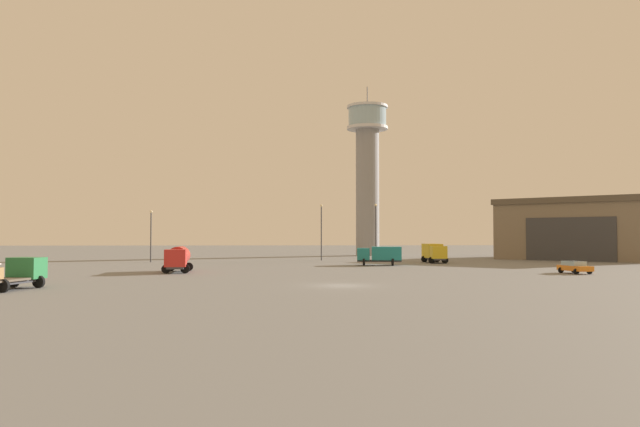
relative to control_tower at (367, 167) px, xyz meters
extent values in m
plane|color=slate|center=(-11.54, -75.03, -18.43)|extent=(400.00, 400.00, 0.00)
cylinder|color=gray|center=(0.00, 0.00, -5.34)|extent=(4.82, 4.82, 26.18)
cylinder|color=silver|center=(0.00, 0.00, 8.05)|extent=(8.51, 8.51, 0.60)
cylinder|color=#99B7C6|center=(0.00, 0.00, 10.29)|extent=(7.83, 7.83, 3.88)
cylinder|color=silver|center=(0.00, 0.00, 12.48)|extent=(8.51, 8.51, 0.50)
cylinder|color=#38383D|center=(0.00, 0.00, 14.73)|extent=(0.16, 0.16, 4.00)
cube|color=#7A6B56|center=(36.65, -20.45, -13.67)|extent=(33.77, 33.39, 9.52)
cube|color=brown|center=(36.65, -20.45, -8.42)|extent=(34.62, 34.24, 1.00)
cube|color=#38383A|center=(29.45, -28.60, -14.86)|extent=(10.81, 9.57, 7.14)
cube|color=#38383D|center=(-37.59, -78.08, -17.81)|extent=(3.45, 6.66, 0.24)
cube|color=#287A42|center=(-37.06, -75.85, -16.84)|extent=(2.88, 2.32, 1.70)
cube|color=#99B7C6|center=(-36.87, -75.04, -16.50)|extent=(2.12, 0.58, 0.85)
cylinder|color=black|center=(-38.19, -75.65, -17.93)|extent=(1.04, 0.50, 1.00)
cylinder|color=black|center=(-35.97, -76.17, -17.93)|extent=(1.04, 0.50, 1.00)
cylinder|color=black|center=(-36.92, -80.20, -17.93)|extent=(1.04, 0.50, 1.00)
cube|color=#38383D|center=(6.06, -33.39, -17.81)|extent=(1.90, 7.21, 0.24)
cube|color=gold|center=(6.10, -35.97, -16.76)|extent=(2.26, 2.05, 1.86)
cube|color=#99B7C6|center=(6.12, -36.92, -16.39)|extent=(1.89, 0.11, 0.93)
cube|color=gold|center=(6.04, -32.23, -16.63)|extent=(2.31, 4.91, 2.13)
cylinder|color=black|center=(7.10, -35.88, -17.93)|extent=(1.00, 0.29, 1.00)
cylinder|color=black|center=(5.10, -35.92, -17.93)|extent=(1.00, 0.29, 1.00)
cylinder|color=black|center=(7.02, -31.22, -17.93)|extent=(1.00, 0.29, 1.00)
cylinder|color=black|center=(5.02, -31.25, -17.93)|extent=(1.00, 0.29, 1.00)
cube|color=#38383D|center=(-28.68, -55.58, -17.81)|extent=(2.34, 6.97, 0.24)
cube|color=red|center=(-28.49, -58.04, -16.74)|extent=(2.43, 2.08, 1.91)
cube|color=#99B7C6|center=(-28.42, -58.94, -16.36)|extent=(1.95, 0.22, 0.95)
cylinder|color=red|center=(-28.76, -54.47, -16.61)|extent=(2.51, 4.79, 2.17)
cylinder|color=black|center=(-27.47, -57.90, -17.93)|extent=(1.02, 0.35, 1.00)
cylinder|color=black|center=(-29.52, -58.05, -17.93)|extent=(1.02, 0.35, 1.00)
cylinder|color=black|center=(-27.80, -53.45, -17.93)|extent=(1.02, 0.35, 1.00)
cylinder|color=black|center=(-29.86, -53.61, -17.93)|extent=(1.02, 0.35, 1.00)
cube|color=#38383D|center=(-3.41, -40.68, -17.81)|extent=(6.36, 2.84, 0.24)
cube|color=teal|center=(-5.60, -40.37, -16.87)|extent=(2.05, 2.73, 1.65)
cube|color=#99B7C6|center=(-6.39, -40.26, -16.54)|extent=(0.37, 2.13, 0.82)
cube|color=teal|center=(-2.41, -40.81, -16.77)|extent=(4.43, 3.06, 1.85)
cylinder|color=black|center=(-5.70, -41.50, -17.93)|extent=(0.41, 1.03, 1.00)
cylinder|color=black|center=(-5.38, -39.26, -17.93)|extent=(0.41, 1.03, 1.00)
cylinder|color=black|center=(-1.75, -42.05, -17.93)|extent=(0.41, 1.03, 1.00)
cylinder|color=black|center=(-1.43, -39.81, -17.93)|extent=(0.41, 1.03, 1.00)
cube|color=orange|center=(15.44, -60.18, -17.84)|extent=(2.52, 4.34, 0.55)
cube|color=#99B7C6|center=(15.40, -59.98, -17.31)|extent=(2.01, 2.55, 0.50)
cylinder|color=black|center=(16.50, -61.35, -18.11)|extent=(0.66, 0.29, 0.64)
cylinder|color=black|center=(14.89, -61.66, -18.11)|extent=(0.66, 0.29, 0.64)
cylinder|color=black|center=(15.99, -58.71, -18.11)|extent=(0.66, 0.29, 0.64)
cylinder|color=black|center=(14.38, -59.02, -18.11)|extent=(0.66, 0.29, 0.64)
cylinder|color=#38383D|center=(-37.71, -29.32, -14.60)|extent=(0.18, 0.18, 7.68)
sphere|color=#F9E5B2|center=(-37.71, -29.32, -10.54)|extent=(0.44, 0.44, 0.44)
cylinder|color=#38383D|center=(-1.87, -26.13, -13.97)|extent=(0.18, 0.18, 8.93)
sphere|color=#F9E5B2|center=(-1.87, -26.13, -9.28)|extent=(0.44, 0.44, 0.44)
cylinder|color=#38383D|center=(-10.74, -23.72, -13.96)|extent=(0.18, 0.18, 8.95)
sphere|color=#F9E5B2|center=(-10.74, -23.72, -9.26)|extent=(0.44, 0.44, 0.44)
camera|label=1|loc=(-15.72, -126.53, -14.19)|focal=34.52mm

